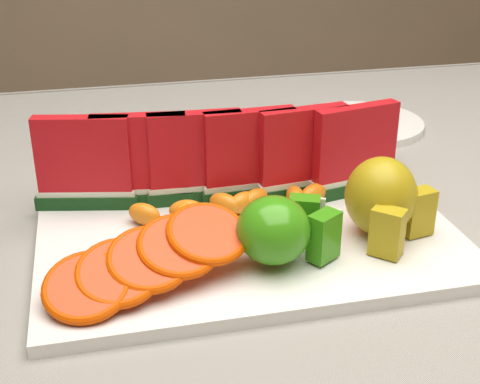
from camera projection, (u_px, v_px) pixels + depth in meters
The scene contains 11 objects.
table at pixel (279, 293), 0.76m from camera, with size 1.40×0.90×0.75m.
tablecloth at pixel (280, 245), 0.73m from camera, with size 1.53×1.03×0.20m.
platter at pixel (245, 229), 0.66m from camera, with size 0.40×0.30×0.01m.
apple_cluster at pixel (281, 230), 0.58m from camera, with size 0.10×0.08×0.06m.
pear_cluster at pixel (383, 199), 0.62m from camera, with size 0.10×0.10×0.08m.
side_plate at pixel (359, 124), 0.95m from camera, with size 0.20×0.20×0.01m.
fork at pixel (98, 157), 0.84m from camera, with size 0.08×0.19×0.00m.
watermelon_row at pixel (223, 159), 0.69m from camera, with size 0.39×0.07×0.10m.
orange_fan_front at pixel (149, 259), 0.55m from camera, with size 0.19×0.12×0.05m.
orange_fan_back at pixel (249, 152), 0.77m from camera, with size 0.38×0.10×0.05m.
tangerine_segments at pixel (238, 205), 0.67m from camera, with size 0.22×0.06×0.02m.
Camera 1 is at (-0.19, -0.61, 1.08)m, focal length 50.00 mm.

